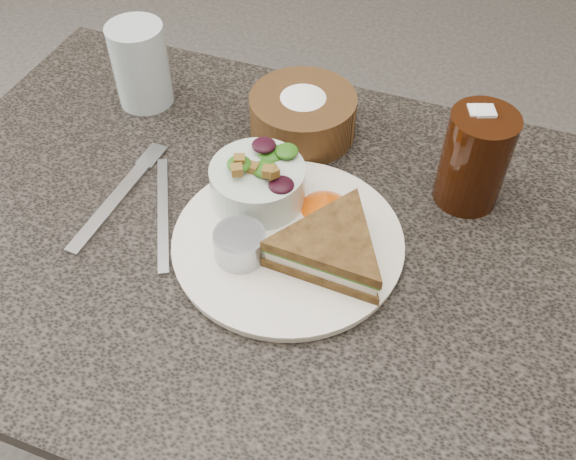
# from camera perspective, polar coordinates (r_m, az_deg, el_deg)

# --- Properties ---
(floor) EXTENTS (6.00, 6.00, 0.00)m
(floor) POSITION_cam_1_polar(r_m,az_deg,el_deg) (1.49, -1.52, -19.66)
(floor) COLOR #625F5C
(floor) RESTS_ON ground
(dining_table) EXTENTS (1.00, 0.70, 0.75)m
(dining_table) POSITION_cam_1_polar(r_m,az_deg,el_deg) (1.15, -1.90, -12.61)
(dining_table) COLOR black
(dining_table) RESTS_ON floor
(dinner_plate) EXTENTS (0.29, 0.29, 0.01)m
(dinner_plate) POSITION_cam_1_polar(r_m,az_deg,el_deg) (0.82, 0.00, -1.10)
(dinner_plate) COLOR silver
(dinner_plate) RESTS_ON dining_table
(sandwich) EXTENTS (0.18, 0.18, 0.05)m
(sandwich) POSITION_cam_1_polar(r_m,az_deg,el_deg) (0.78, 3.94, -1.61)
(sandwich) COLOR brown
(sandwich) RESTS_ON dinner_plate
(salad_bowl) EXTENTS (0.16, 0.16, 0.07)m
(salad_bowl) POSITION_cam_1_polar(r_m,az_deg,el_deg) (0.84, -2.72, 4.65)
(salad_bowl) COLOR #B5C7BF
(salad_bowl) RESTS_ON dinner_plate
(dressing_ramekin) EXTENTS (0.08, 0.08, 0.04)m
(dressing_ramekin) POSITION_cam_1_polar(r_m,az_deg,el_deg) (0.79, -4.30, -1.32)
(dressing_ramekin) COLOR #9A9EA8
(dressing_ramekin) RESTS_ON dinner_plate
(orange_wedge) EXTENTS (0.10, 0.10, 0.03)m
(orange_wedge) POSITION_cam_1_polar(r_m,az_deg,el_deg) (0.84, 3.34, 2.63)
(orange_wedge) COLOR #E55408
(orange_wedge) RESTS_ON dinner_plate
(fork) EXTENTS (0.03, 0.20, 0.01)m
(fork) POSITION_cam_1_polar(r_m,az_deg,el_deg) (0.91, -15.20, 2.50)
(fork) COLOR #A9AAAC
(fork) RESTS_ON dining_table
(knife) EXTENTS (0.11, 0.19, 0.00)m
(knife) POSITION_cam_1_polar(r_m,az_deg,el_deg) (0.88, -11.06, 1.54)
(knife) COLOR #AAACB1
(knife) RESTS_ON dining_table
(bread_basket) EXTENTS (0.19, 0.19, 0.09)m
(bread_basket) POSITION_cam_1_polar(r_m,az_deg,el_deg) (0.96, 1.34, 10.69)
(bread_basket) COLOR brown
(bread_basket) RESTS_ON dining_table
(cola_glass) EXTENTS (0.09, 0.09, 0.15)m
(cola_glass) POSITION_cam_1_polar(r_m,az_deg,el_deg) (0.87, 16.35, 6.37)
(cola_glass) COLOR black
(cola_glass) RESTS_ON dining_table
(water_glass) EXTENTS (0.10, 0.10, 0.13)m
(water_glass) POSITION_cam_1_polar(r_m,az_deg,el_deg) (1.04, -12.97, 14.10)
(water_glass) COLOR #A6B9C2
(water_glass) RESTS_ON dining_table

